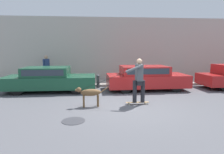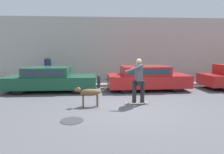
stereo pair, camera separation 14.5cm
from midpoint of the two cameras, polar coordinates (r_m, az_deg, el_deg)
name	(u,v)px [view 1 (the left image)]	position (r m, az deg, el deg)	size (l,w,h in m)	color
ground_plane	(130,107)	(7.65, 4.61, -8.43)	(36.00, 36.00, 0.00)	#545459
back_wall	(114,50)	(13.67, 0.20, 7.80)	(32.00, 0.30, 4.27)	#ADA89E
sidewalk_curb	(116,83)	(12.66, 0.69, -1.61)	(30.00, 2.03, 0.13)	#A39E93
parked_car_0	(50,79)	(10.77, -17.71, -0.67)	(4.56, 1.86, 1.26)	black
parked_car_1	(146,78)	(10.84, 9.33, -0.25)	(4.26, 1.95, 1.28)	black
dog	(90,93)	(7.55, -6.96, -4.63)	(1.23, 0.32, 0.76)	brown
skateboarder	(139,79)	(7.80, 7.08, -0.46)	(2.72, 0.66, 1.80)	beige
pedestrian_with_bag	(47,67)	(13.12, -18.47, 2.69)	(0.42, 0.57, 1.65)	#28282D
manhole_cover	(73,121)	(6.28, -11.63, -12.17)	(0.70, 0.70, 0.01)	#38383D
fire_hydrant	(98,81)	(11.30, -4.37, -1.10)	(0.18, 0.18, 0.75)	#4C5156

